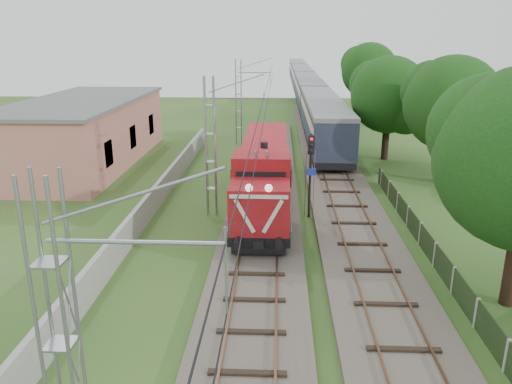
{
  "coord_description": "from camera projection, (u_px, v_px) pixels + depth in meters",
  "views": [
    {
      "loc": [
        0.85,
        -15.52,
        10.06
      ],
      "look_at": [
        -0.3,
        9.5,
        2.2
      ],
      "focal_mm": 35.0,
      "sensor_mm": 36.0,
      "label": 1
    }
  ],
  "objects": [
    {
      "name": "ground",
      "position": [
        252.0,
        330.0,
        17.84
      ],
      "size": [
        140.0,
        140.0,
        0.0
      ],
      "primitive_type": "plane",
      "color": "#2A4B1C",
      "rests_on": "ground"
    },
    {
      "name": "track_main",
      "position": [
        260.0,
        246.0,
        24.46
      ],
      "size": [
        4.2,
        70.0,
        0.45
      ],
      "color": "#6B6054",
      "rests_on": "ground"
    },
    {
      "name": "track_side",
      "position": [
        335.0,
        176.0,
        36.63
      ],
      "size": [
        4.2,
        80.0,
        0.45
      ],
      "color": "#6B6054",
      "rests_on": "ground"
    },
    {
      "name": "catenary",
      "position": [
        211.0,
        147.0,
        28.2
      ],
      "size": [
        3.31,
        70.0,
        8.0
      ],
      "color": "gray",
      "rests_on": "ground"
    },
    {
      "name": "boundary_wall",
      "position": [
        153.0,
        201.0,
        29.34
      ],
      "size": [
        0.25,
        40.0,
        1.5
      ],
      "primitive_type": "cube",
      "color": "#9E9E99",
      "rests_on": "ground"
    },
    {
      "name": "station_building",
      "position": [
        84.0,
        131.0,
        40.59
      ],
      "size": [
        8.4,
        20.4,
        5.22
      ],
      "color": "#B67562",
      "rests_on": "ground"
    },
    {
      "name": "fence",
      "position": [
        453.0,
        281.0,
        20.17
      ],
      "size": [
        0.12,
        32.0,
        1.2
      ],
      "color": "black",
      "rests_on": "ground"
    },
    {
      "name": "locomotive",
      "position": [
        264.0,
        171.0,
        30.25
      ],
      "size": [
        2.92,
        16.68,
        4.24
      ],
      "color": "black",
      "rests_on": "ground"
    },
    {
      "name": "coach_rake",
      "position": [
        305.0,
        82.0,
        82.36
      ],
      "size": [
        3.27,
        97.68,
        3.78
      ],
      "color": "black",
      "rests_on": "ground"
    },
    {
      "name": "signal_post",
      "position": [
        311.0,
        161.0,
        27.91
      ],
      "size": [
        0.54,
        0.42,
        4.89
      ],
      "color": "black",
      "rests_on": "ground"
    },
    {
      "name": "tree_b",
      "position": [
        453.0,
        105.0,
        34.08
      ],
      "size": [
        6.87,
        6.54,
        8.9
      ],
      "color": "#372216",
      "rests_on": "ground"
    },
    {
      "name": "tree_c",
      "position": [
        390.0,
        96.0,
        40.93
      ],
      "size": [
        6.63,
        6.31,
        8.59
      ],
      "color": "#372216",
      "rests_on": "ground"
    },
    {
      "name": "tree_d",
      "position": [
        370.0,
        71.0,
        61.95
      ],
      "size": [
        7.21,
        6.87,
        9.35
      ],
      "color": "#372216",
      "rests_on": "ground"
    }
  ]
}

